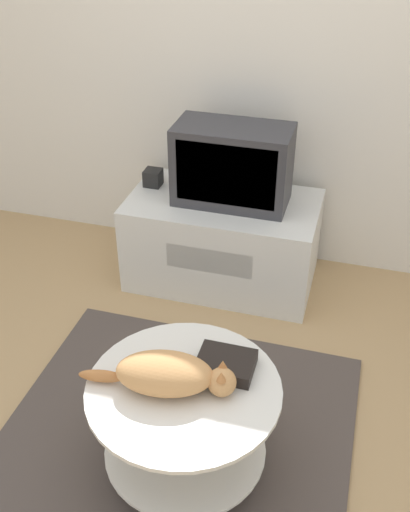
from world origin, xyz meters
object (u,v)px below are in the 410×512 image
speaker (153,178)px  cat (169,374)px  tv (232,165)px  dvd_box (226,364)px

speaker → cat: size_ratio=0.16×
tv → speaker: tv is taller
tv → dvd_box: tv is taller
tv → speaker: 0.51m
speaker → cat: cat is taller
tv → cat: size_ratio=1.05×
tv → dvd_box: (0.28, -1.23, -0.23)m
dvd_box → tv: bearing=102.9°
dvd_box → cat: bearing=-139.2°
speaker → dvd_box: speaker is taller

